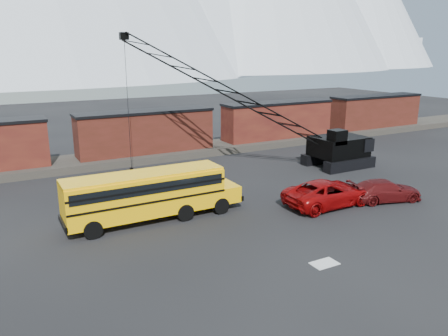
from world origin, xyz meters
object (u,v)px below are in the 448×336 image
object	(u,v)px
school_bus	(151,193)
crawler_crane	(232,94)
red_pickup	(328,193)
maroon_suv	(385,190)

from	to	relation	value
school_bus	crawler_crane	xyz separation A→B (m)	(10.39, 7.82, 5.13)
red_pickup	crawler_crane	xyz separation A→B (m)	(-1.39, 11.15, 6.01)
school_bus	crawler_crane	distance (m)	13.98
maroon_suv	crawler_crane	bearing A→B (deg)	40.20
maroon_suv	crawler_crane	world-z (taller)	crawler_crane
school_bus	red_pickup	size ratio (longest dim) A/B	1.78
red_pickup	crawler_crane	distance (m)	12.75
school_bus	red_pickup	world-z (taller)	school_bus
red_pickup	crawler_crane	world-z (taller)	crawler_crane
school_bus	maroon_suv	size ratio (longest dim) A/B	2.19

